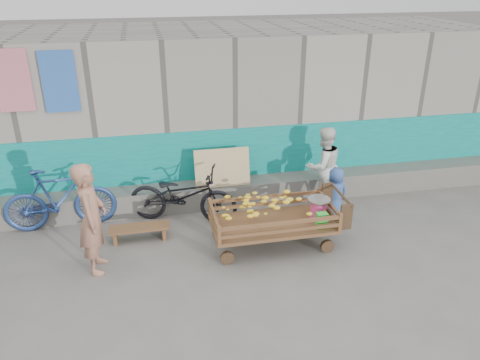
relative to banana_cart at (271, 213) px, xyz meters
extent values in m
plane|color=#5E5B56|center=(-0.81, -0.74, -0.61)|extent=(80.00, 80.00, 0.00)
cube|color=gray|center=(-0.81, 3.36, 0.89)|extent=(12.00, 3.00, 3.00)
cube|color=#077B76|center=(-0.81, 1.84, 0.09)|extent=(12.00, 0.03, 1.40)
cube|color=#5A5954|center=(-0.81, 1.61, -0.38)|extent=(12.00, 0.50, 0.45)
cube|color=tan|center=(-0.51, 1.48, 0.19)|extent=(1.00, 0.19, 0.68)
cube|color=#C9687A|center=(-3.81, 1.82, 1.84)|extent=(0.55, 0.03, 1.00)
cube|color=#2D5FB3|center=(-3.11, 1.82, 1.79)|extent=(0.55, 0.03, 1.00)
cube|color=brown|center=(0.04, 0.00, -0.21)|extent=(1.92, 0.96, 0.05)
cylinder|color=#332015|center=(-0.76, -0.35, -0.50)|extent=(0.21, 0.06, 0.21)
cube|color=brown|center=(-0.89, -0.45, -0.03)|extent=(0.05, 0.05, 0.30)
cylinder|color=#332015|center=(-0.76, 0.35, -0.50)|extent=(0.21, 0.06, 0.21)
cube|color=brown|center=(-0.89, 0.45, -0.03)|extent=(0.05, 0.05, 0.30)
cylinder|color=#332015|center=(0.84, -0.35, -0.50)|extent=(0.21, 0.06, 0.21)
cube|color=brown|center=(0.96, -0.45, -0.03)|extent=(0.05, 0.05, 0.30)
cylinder|color=#332015|center=(0.84, 0.35, -0.50)|extent=(0.21, 0.06, 0.21)
cube|color=brown|center=(0.96, 0.45, -0.03)|extent=(0.05, 0.05, 0.30)
cube|color=brown|center=(0.04, -0.45, -0.07)|extent=(1.86, 0.04, 0.05)
cube|color=brown|center=(0.04, -0.45, 0.05)|extent=(1.86, 0.04, 0.05)
cube|color=brown|center=(0.04, 0.45, -0.07)|extent=(1.86, 0.04, 0.05)
cube|color=brown|center=(0.04, 0.45, 0.05)|extent=(1.86, 0.04, 0.05)
cube|color=brown|center=(-0.89, 0.00, -0.07)|extent=(0.04, 0.90, 0.05)
cube|color=brown|center=(-0.89, 0.00, 0.05)|extent=(0.04, 0.90, 0.05)
cube|color=brown|center=(0.96, 0.00, -0.07)|extent=(0.04, 0.90, 0.05)
cube|color=brown|center=(0.96, 0.00, 0.05)|extent=(0.04, 0.90, 0.05)
cylinder|color=#332015|center=(1.16, 0.00, 0.19)|extent=(0.04, 0.85, 0.04)
cube|color=#332015|center=(1.08, 0.40, 0.01)|extent=(0.19, 0.04, 0.43)
cube|color=#332015|center=(1.08, -0.39, 0.01)|extent=(0.19, 0.04, 0.43)
ellipsoid|color=yellow|center=(-0.07, 0.00, 0.05)|extent=(1.39, 0.75, 0.47)
cylinder|color=#F84193|center=(0.78, 0.00, -0.04)|extent=(0.26, 0.26, 0.28)
cylinder|color=silver|center=(0.78, 0.00, 0.11)|extent=(0.03, 0.03, 0.06)
cylinder|color=silver|center=(0.78, 0.00, 0.15)|extent=(0.36, 0.36, 0.02)
cube|color=green|center=(0.73, -0.30, -0.05)|extent=(0.17, 0.13, 0.23)
cube|color=brown|center=(-2.04, 0.63, -0.38)|extent=(0.98, 0.29, 0.04)
cube|color=brown|center=(-2.43, 0.63, -0.51)|extent=(0.06, 0.27, 0.20)
cube|color=brown|center=(-1.65, 0.63, -0.51)|extent=(0.06, 0.27, 0.20)
imported|color=#A06B55|center=(-2.66, -0.07, 0.24)|extent=(0.43, 0.63, 1.69)
imported|color=white|center=(1.35, 1.28, 0.14)|extent=(0.85, 0.74, 1.50)
imported|color=#335598|center=(1.35, 0.66, -0.12)|extent=(0.51, 0.37, 0.97)
imported|color=black|center=(-1.27, 1.11, -0.11)|extent=(2.02, 1.28, 1.00)
imported|color=navy|center=(-3.32, 1.31, -0.06)|extent=(1.85, 0.61, 1.10)
camera|label=1|loc=(-1.79, -6.19, 3.48)|focal=35.00mm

